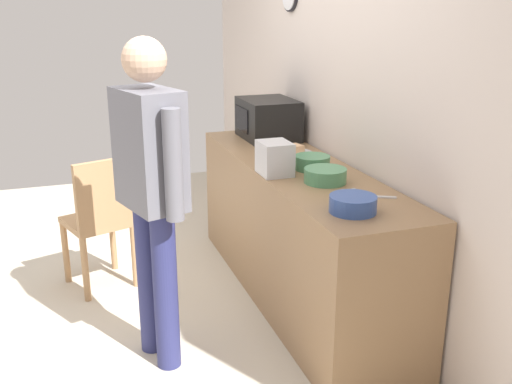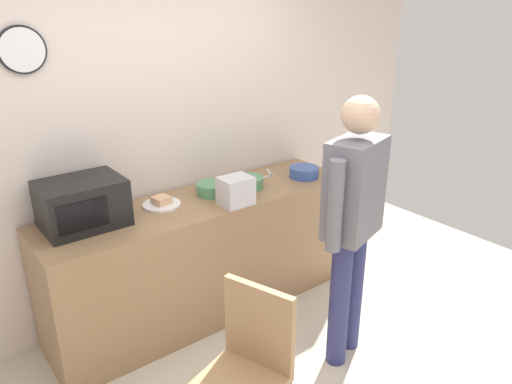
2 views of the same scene
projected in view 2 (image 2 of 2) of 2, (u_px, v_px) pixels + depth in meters
back_wall at (151, 139)px, 3.53m from camera, size 5.40×0.13×2.60m
kitchen_counter at (206, 255)px, 3.67m from camera, size 2.37×0.62×0.91m
microwave at (82, 203)px, 3.05m from camera, size 0.50×0.39×0.30m
sandwich_plate at (162, 203)px, 3.39m from camera, size 0.26×0.26×0.07m
salad_bowl at (247, 182)px, 3.71m from camera, size 0.25×0.25×0.08m
cereal_bowl at (304, 172)px, 3.93m from camera, size 0.24×0.24×0.08m
mixing_bowl at (212, 189)px, 3.58m from camera, size 0.22×0.22×0.09m
toaster at (236, 191)px, 3.38m from camera, size 0.22×0.18×0.20m
fork_utensil at (269, 172)px, 4.04m from camera, size 0.10×0.16×0.01m
spoon_utensil at (266, 177)px, 3.94m from camera, size 0.17×0.02×0.01m
person_standing at (353, 214)px, 2.97m from camera, size 0.57×0.34×1.75m
wooden_chair at (247, 367)px, 2.45m from camera, size 0.51×0.51×0.94m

